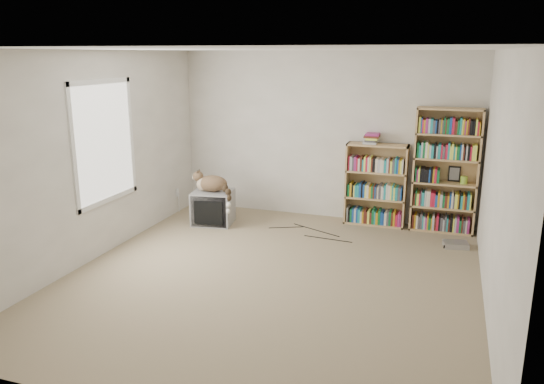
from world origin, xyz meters
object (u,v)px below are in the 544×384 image
(bookcase_short, at_px, (376,188))
(dvd_player, at_px, (456,245))
(crt_tv, at_px, (213,207))
(bookcase_tall, at_px, (445,174))
(cat, at_px, (215,186))

(bookcase_short, relative_size, dvd_player, 3.88)
(crt_tv, distance_m, dvd_player, 3.44)
(bookcase_tall, bearing_deg, dvd_player, -72.53)
(cat, relative_size, dvd_player, 2.25)
(bookcase_tall, bearing_deg, crt_tv, -166.85)
(dvd_player, bearing_deg, bookcase_tall, 96.60)
(bookcase_tall, xyz_separation_m, bookcase_short, (-0.95, 0.00, -0.29))
(bookcase_short, height_order, dvd_player, bookcase_short)
(crt_tv, distance_m, cat, 0.35)
(crt_tv, bearing_deg, bookcase_tall, 3.69)
(cat, xyz_separation_m, bookcase_tall, (3.17, 0.80, 0.25))
(bookcase_tall, bearing_deg, cat, -165.78)
(crt_tv, relative_size, bookcase_short, 0.54)
(dvd_player, bearing_deg, crt_tv, 170.64)
(bookcase_tall, relative_size, bookcase_short, 1.46)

